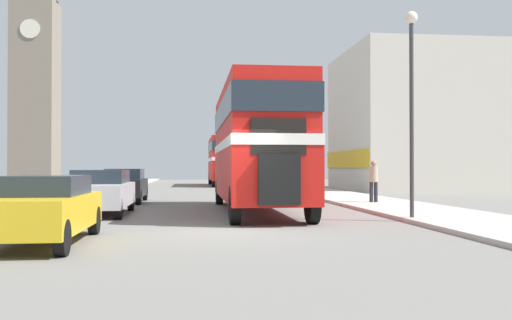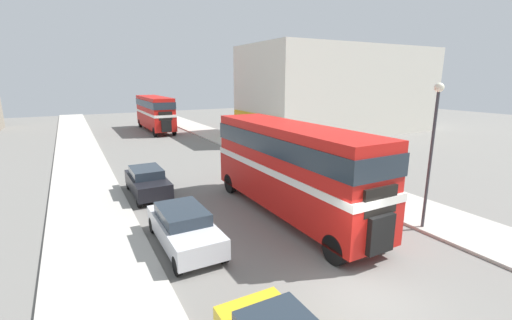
{
  "view_description": "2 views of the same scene",
  "coord_description": "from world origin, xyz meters",
  "views": [
    {
      "loc": [
        -0.91,
        -13.58,
        1.52
      ],
      "look_at": [
        1.3,
        5.93,
        1.79
      ],
      "focal_mm": 40.0,
      "sensor_mm": 36.0,
      "label": 1
    },
    {
      "loc": [
        -7.12,
        -6.3,
        6.14
      ],
      "look_at": [
        1.3,
        9.11,
        1.93
      ],
      "focal_mm": 24.0,
      "sensor_mm": 36.0,
      "label": 2
    }
  ],
  "objects": [
    {
      "name": "ground_plane",
      "position": [
        0.0,
        0.0,
        0.0
      ],
      "size": [
        120.0,
        120.0,
        0.0
      ],
      "primitive_type": "plane",
      "color": "slate"
    },
    {
      "name": "sidewalk_right",
      "position": [
        6.75,
        0.0,
        0.06
      ],
      "size": [
        3.5,
        120.0,
        0.12
      ],
      "color": "#B7B2A8",
      "rests_on": "ground_plane"
    },
    {
      "name": "double_decker_bus",
      "position": [
        1.3,
        5.91,
        2.48
      ],
      "size": [
        2.42,
        10.49,
        4.17
      ],
      "color": "red",
      "rests_on": "ground_plane"
    },
    {
      "name": "bus_distant",
      "position": [
        1.84,
        34.99,
        2.41
      ],
      "size": [
        2.39,
        10.31,
        4.05
      ],
      "color": "red",
      "rests_on": "ground_plane"
    },
    {
      "name": "car_parked_mid",
      "position": [
        -3.83,
        5.32,
        0.76
      ],
      "size": [
        1.77,
        4.43,
        1.45
      ],
      "color": "silver",
      "rests_on": "ground_plane"
    },
    {
      "name": "car_parked_far",
      "position": [
        -3.82,
        11.88,
        0.76
      ],
      "size": [
        1.71,
        4.11,
        1.48
      ],
      "color": "black",
      "rests_on": "ground_plane"
    },
    {
      "name": "pedestrian_walking",
      "position": [
        6.5,
        9.02,
        1.08
      ],
      "size": [
        0.34,
        0.34,
        1.69
      ],
      "color": "#282833",
      "rests_on": "sidewalk_right"
    },
    {
      "name": "street_lamp",
      "position": [
        5.31,
        1.97,
        3.96
      ],
      "size": [
        0.36,
        0.36,
        5.86
      ],
      "color": "#38383D",
      "rests_on": "sidewalk_right"
    },
    {
      "name": "shop_building_block",
      "position": [
        20.41,
        24.27,
        4.76
      ],
      "size": [
        21.74,
        10.49,
        9.53
      ],
      "color": "beige",
      "rests_on": "ground_plane"
    }
  ]
}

